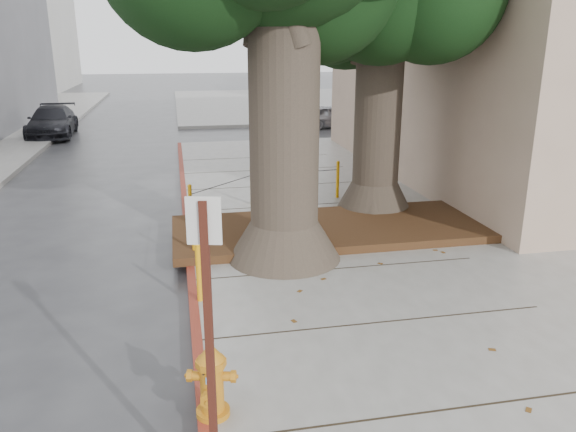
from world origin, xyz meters
name	(u,v)px	position (x,y,z in m)	size (l,w,h in m)	color
ground	(342,336)	(0.00, 0.00, 0.00)	(140.00, 140.00, 0.00)	#28282B
sidewalk_far	(299,103)	(6.00, 30.00, 0.07)	(16.00, 20.00, 0.15)	slate
curb_red	(191,273)	(-2.00, 2.50, 0.07)	(0.14, 26.00, 0.16)	maroon
planter_bed	(330,229)	(0.90, 3.90, 0.23)	(6.40, 2.60, 0.16)	black
building_side_white	(476,32)	(16.00, 26.00, 4.50)	(10.00, 10.00, 9.00)	silver
building_side_grey	(512,11)	(22.00, 32.00, 6.00)	(12.00, 14.00, 12.00)	slate
bollard_ring	(242,207)	(-0.87, 4.38, 0.66)	(3.79, 5.39, 0.95)	orange
fire_hydrant	(212,381)	(-1.90, -1.59, 0.57)	(0.46, 0.44, 0.85)	orange
signpost	(209,338)	(-1.95, -2.67, 1.67)	(0.26, 0.08, 2.68)	#471911
car_silver	(331,116)	(5.19, 19.22, 0.54)	(1.27, 3.17, 1.08)	gray
car_red	(420,112)	(9.70, 19.25, 0.61)	(1.29, 3.70, 1.22)	maroon
car_dark	(52,122)	(-7.30, 19.07, 0.64)	(1.78, 4.38, 1.27)	black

